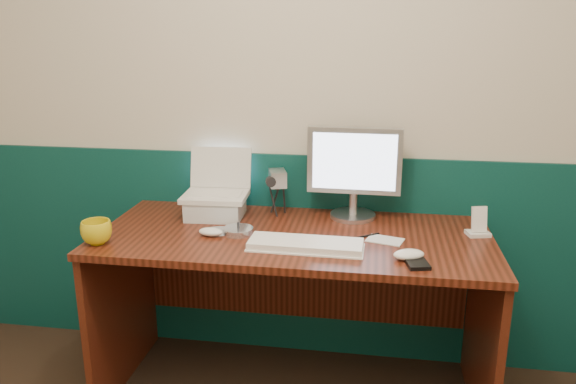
% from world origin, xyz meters
% --- Properties ---
extents(back_wall, '(3.50, 0.04, 2.50)m').
position_xyz_m(back_wall, '(0.00, 1.75, 1.25)').
color(back_wall, beige).
rests_on(back_wall, ground).
extents(wainscot, '(3.48, 0.02, 1.00)m').
position_xyz_m(wainscot, '(0.00, 1.74, 0.50)').
color(wainscot, '#083637').
rests_on(wainscot, ground).
extents(desk, '(1.60, 0.70, 0.75)m').
position_xyz_m(desk, '(-0.04, 1.38, 0.38)').
color(desk, '#351309').
rests_on(desk, ground).
extents(laptop_riser, '(0.25, 0.22, 0.08)m').
position_xyz_m(laptop_riser, '(-0.41, 1.54, 0.79)').
color(laptop_riser, silver).
rests_on(laptop_riser, desk).
extents(laptop, '(0.29, 0.23, 0.23)m').
position_xyz_m(laptop, '(-0.41, 1.54, 0.95)').
color(laptop, silver).
rests_on(laptop, laptop_riser).
extents(monitor, '(0.41, 0.12, 0.40)m').
position_xyz_m(monitor, '(0.19, 1.63, 0.95)').
color(monitor, '#B2B2B7').
rests_on(monitor, desk).
extents(keyboard, '(0.43, 0.15, 0.02)m').
position_xyz_m(keyboard, '(0.03, 1.23, 0.76)').
color(keyboard, white).
rests_on(keyboard, desk).
extents(mouse_right, '(0.13, 0.10, 0.04)m').
position_xyz_m(mouse_right, '(0.41, 1.18, 0.77)').
color(mouse_right, white).
rests_on(mouse_right, desk).
extents(mouse_left, '(0.11, 0.07, 0.03)m').
position_xyz_m(mouse_left, '(-0.36, 1.30, 0.77)').
color(mouse_left, silver).
rests_on(mouse_left, desk).
extents(mug, '(0.13, 0.13, 0.09)m').
position_xyz_m(mug, '(-0.78, 1.15, 0.80)').
color(mug, gold).
rests_on(mug, desk).
extents(camcorder, '(0.11, 0.13, 0.18)m').
position_xyz_m(camcorder, '(-0.15, 1.62, 0.84)').
color(camcorder, '#B8B9BE').
rests_on(camcorder, desk).
extents(cd_spindle, '(0.12, 0.12, 0.03)m').
position_xyz_m(cd_spindle, '(-0.26, 1.34, 0.76)').
color(cd_spindle, silver).
rests_on(cd_spindle, desk).
extents(cd_loose_a, '(0.12, 0.12, 0.00)m').
position_xyz_m(cd_loose_a, '(-0.35, 1.36, 0.75)').
color(cd_loose_a, silver).
rests_on(cd_loose_a, desk).
extents(pen, '(0.12, 0.09, 0.01)m').
position_xyz_m(pen, '(0.25, 1.38, 0.75)').
color(pen, black).
rests_on(pen, desk).
extents(papers, '(0.16, 0.13, 0.00)m').
position_xyz_m(papers, '(0.33, 1.36, 0.75)').
color(papers, silver).
rests_on(papers, desk).
extents(dock, '(0.10, 0.09, 0.02)m').
position_xyz_m(dock, '(0.70, 1.48, 0.76)').
color(dock, white).
rests_on(dock, desk).
extents(music_player, '(0.07, 0.04, 0.11)m').
position_xyz_m(music_player, '(0.70, 1.48, 0.82)').
color(music_player, white).
rests_on(music_player, dock).
extents(pda, '(0.10, 0.14, 0.01)m').
position_xyz_m(pda, '(0.44, 1.14, 0.76)').
color(pda, black).
rests_on(pda, desk).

